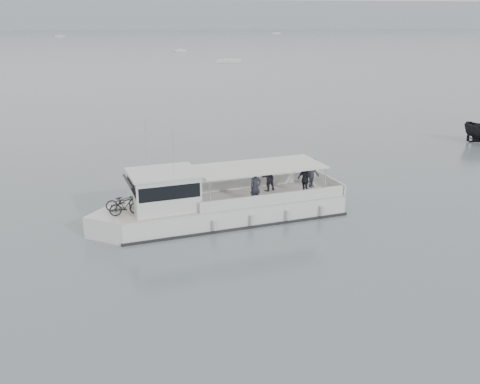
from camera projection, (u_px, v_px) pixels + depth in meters
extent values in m
plane|color=slate|center=(127.00, 219.00, 30.64)|extent=(1400.00, 1400.00, 0.00)
cube|color=#939EA8|center=(135.00, 15.00, 549.87)|extent=(1400.00, 90.00, 28.00)
cube|color=silver|center=(231.00, 211.00, 30.52)|extent=(13.26, 5.63, 1.39)
cube|color=silver|center=(118.00, 226.00, 28.37)|extent=(3.43, 3.43, 1.39)
cube|color=beige|center=(231.00, 200.00, 30.31)|extent=(13.26, 5.63, 0.06)
cube|color=black|center=(231.00, 218.00, 30.65)|extent=(13.50, 5.79, 0.19)
cube|color=silver|center=(252.00, 183.00, 32.32)|extent=(8.46, 1.61, 0.64)
cube|color=silver|center=(274.00, 199.00, 29.38)|extent=(8.46, 1.61, 0.64)
cube|color=silver|center=(330.00, 183.00, 32.34)|extent=(0.71, 3.40, 0.64)
cube|color=silver|center=(164.00, 191.00, 28.72)|extent=(3.88, 3.45, 1.93)
cube|color=black|center=(133.00, 191.00, 28.11)|extent=(1.06, 2.74, 1.24)
cube|color=black|center=(164.00, 185.00, 28.62)|extent=(3.68, 3.45, 0.75)
cube|color=silver|center=(163.00, 173.00, 28.40)|extent=(4.13, 3.70, 0.11)
cube|color=silver|center=(260.00, 167.00, 30.33)|extent=(7.74, 4.44, 0.09)
cylinder|color=silver|center=(210.00, 196.00, 28.12)|extent=(0.07, 0.07, 1.77)
cylinder|color=silver|center=(195.00, 181.00, 30.79)|extent=(0.07, 0.07, 1.77)
cylinder|color=silver|center=(325.00, 183.00, 30.42)|extent=(0.07, 0.07, 1.77)
cylinder|color=silver|center=(301.00, 169.00, 33.09)|extent=(0.07, 0.07, 1.77)
cylinder|color=silver|center=(146.00, 144.00, 28.61)|extent=(0.04, 0.04, 2.79)
cylinder|color=silver|center=(173.00, 153.00, 27.51)|extent=(0.04, 0.04, 2.36)
cylinder|color=#B8BBBF|center=(215.00, 225.00, 28.29)|extent=(0.30, 0.30, 0.54)
cylinder|color=#B8BBBF|center=(252.00, 220.00, 29.01)|extent=(0.30, 0.30, 0.54)
cylinder|color=#B8BBBF|center=(288.00, 215.00, 29.72)|extent=(0.30, 0.30, 0.54)
cylinder|color=#B8BBBF|center=(322.00, 211.00, 30.44)|extent=(0.30, 0.30, 0.54)
imported|color=black|center=(123.00, 201.00, 28.53)|extent=(1.92, 0.95, 0.97)
imported|color=black|center=(125.00, 206.00, 27.76)|extent=(1.75, 0.77, 1.02)
imported|color=#252732|center=(255.00, 187.00, 29.53)|extent=(0.76, 0.62, 1.80)
imported|color=#252732|center=(268.00, 176.00, 31.55)|extent=(1.07, 0.96, 1.80)
imported|color=#252732|center=(305.00, 180.00, 30.89)|extent=(0.89, 1.14, 1.80)
imported|color=#252732|center=(312.00, 173.00, 32.20)|extent=(1.34, 1.21, 1.80)
cube|color=silver|center=(179.00, 51.00, 184.73)|extent=(5.13, 4.80, 0.75)
cube|color=silver|center=(179.00, 50.00, 184.63)|extent=(2.39, 2.35, 0.45)
cylinder|color=silver|center=(179.00, 41.00, 183.73)|extent=(0.08, 0.08, 5.87)
cube|color=silver|center=(276.00, 33.00, 398.36)|extent=(6.45, 3.39, 0.75)
cube|color=silver|center=(276.00, 33.00, 398.26)|extent=(2.51, 2.19, 0.45)
cube|color=silver|center=(59.00, 36.00, 333.93)|extent=(6.70, 5.00, 0.75)
cube|color=silver|center=(59.00, 36.00, 333.83)|extent=(2.88, 2.71, 0.45)
cylinder|color=silver|center=(59.00, 30.00, 332.73)|extent=(0.08, 0.08, 7.17)
cube|color=silver|center=(229.00, 61.00, 140.15)|extent=(6.83, 3.39, 0.75)
cube|color=silver|center=(229.00, 60.00, 140.05)|extent=(2.62, 2.26, 0.45)
cylinder|color=silver|center=(229.00, 46.00, 138.94)|extent=(0.08, 0.08, 7.20)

